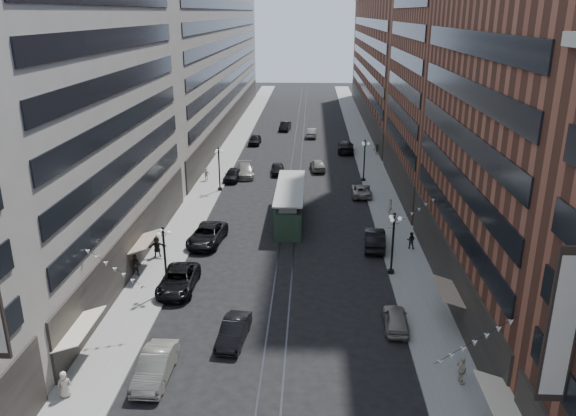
% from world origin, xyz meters
% --- Properties ---
extents(ground, '(220.00, 220.00, 0.00)m').
position_xyz_m(ground, '(0.00, 60.00, 0.00)').
color(ground, black).
rests_on(ground, ground).
extents(sidewalk_west, '(4.00, 180.00, 0.15)m').
position_xyz_m(sidewalk_west, '(-11.00, 70.00, 0.07)').
color(sidewalk_west, gray).
rests_on(sidewalk_west, ground).
extents(sidewalk_east, '(4.00, 180.00, 0.15)m').
position_xyz_m(sidewalk_east, '(11.00, 70.00, 0.07)').
color(sidewalk_east, gray).
rests_on(sidewalk_east, ground).
extents(rail_west, '(0.12, 180.00, 0.02)m').
position_xyz_m(rail_west, '(-0.70, 70.00, 0.01)').
color(rail_west, '#2D2D33').
rests_on(rail_west, ground).
extents(rail_east, '(0.12, 180.00, 0.02)m').
position_xyz_m(rail_east, '(0.70, 70.00, 0.01)').
color(rail_east, '#2D2D33').
rests_on(rail_east, ground).
extents(building_west_mid, '(8.00, 36.00, 28.00)m').
position_xyz_m(building_west_mid, '(-17.00, 33.00, 14.00)').
color(building_west_mid, gray).
rests_on(building_west_mid, ground).
extents(building_west_far, '(8.00, 90.00, 26.00)m').
position_xyz_m(building_west_far, '(-17.00, 96.00, 13.00)').
color(building_west_far, gray).
rests_on(building_west_far, ground).
extents(building_east_mid, '(8.00, 30.00, 24.00)m').
position_xyz_m(building_east_mid, '(17.00, 28.00, 12.00)').
color(building_east_mid, brown).
rests_on(building_east_mid, ground).
extents(building_east_tower, '(8.00, 26.00, 42.00)m').
position_xyz_m(building_east_tower, '(17.00, 56.00, 21.00)').
color(building_east_tower, brown).
rests_on(building_east_tower, ground).
extents(building_east_far, '(8.00, 72.00, 24.00)m').
position_xyz_m(building_east_far, '(17.00, 105.00, 12.00)').
color(building_east_far, brown).
rests_on(building_east_far, ground).
extents(lamppost_sw_far, '(1.03, 1.14, 5.52)m').
position_xyz_m(lamppost_sw_far, '(-9.20, 28.00, 3.10)').
color(lamppost_sw_far, black).
rests_on(lamppost_sw_far, sidewalk_west).
extents(lamppost_sw_mid, '(1.03, 1.14, 5.52)m').
position_xyz_m(lamppost_sw_mid, '(-9.20, 55.00, 3.10)').
color(lamppost_sw_mid, black).
rests_on(lamppost_sw_mid, sidewalk_west).
extents(lamppost_se_far, '(1.03, 1.14, 5.52)m').
position_xyz_m(lamppost_se_far, '(9.20, 32.00, 3.10)').
color(lamppost_se_far, black).
rests_on(lamppost_se_far, sidewalk_east).
extents(lamppost_se_mid, '(1.03, 1.14, 5.52)m').
position_xyz_m(lamppost_se_mid, '(9.20, 60.00, 3.10)').
color(lamppost_se_mid, black).
rests_on(lamppost_se_mid, sidewalk_east).
extents(streetcar, '(2.95, 13.32, 3.68)m').
position_xyz_m(streetcar, '(0.00, 45.30, 1.70)').
color(streetcar, '#253B29').
rests_on(streetcar, ground).
extents(car_1, '(1.87, 5.16, 1.69)m').
position_xyz_m(car_1, '(-7.15, 16.86, 0.85)').
color(car_1, slate).
rests_on(car_1, ground).
extents(car_2, '(2.79, 6.00, 1.67)m').
position_xyz_m(car_2, '(-8.40, 28.52, 0.83)').
color(car_2, black).
rests_on(car_2, ground).
extents(car_4, '(1.87, 4.29, 1.44)m').
position_xyz_m(car_4, '(8.40, 23.34, 0.72)').
color(car_4, gray).
rests_on(car_4, ground).
extents(car_5, '(2.08, 4.75, 1.52)m').
position_xyz_m(car_5, '(-2.90, 21.20, 0.76)').
color(car_5, black).
rests_on(car_5, ground).
extents(pedestrian_1, '(0.90, 0.67, 1.64)m').
position_xyz_m(pedestrian_1, '(-11.90, 14.74, 0.97)').
color(pedestrian_1, beige).
rests_on(pedestrian_1, sidewalk_west).
extents(pedestrian_2, '(0.93, 0.52, 1.90)m').
position_xyz_m(pedestrian_2, '(-12.50, 30.59, 1.10)').
color(pedestrian_2, black).
rests_on(pedestrian_2, sidewalk_west).
extents(pedestrian_4, '(0.72, 1.13, 1.79)m').
position_xyz_m(pedestrian_4, '(11.44, 16.98, 1.05)').
color(pedestrian_4, beige).
rests_on(pedestrian_4, sidewalk_east).
extents(car_7, '(3.57, 6.55, 1.74)m').
position_xyz_m(car_7, '(-7.79, 38.23, 0.87)').
color(car_7, black).
rests_on(car_7, ground).
extents(car_8, '(2.96, 5.90, 1.64)m').
position_xyz_m(car_8, '(-6.80, 61.89, 0.82)').
color(car_8, gray).
rests_on(car_8, ground).
extents(car_9, '(2.04, 4.77, 1.61)m').
position_xyz_m(car_9, '(-7.43, 81.54, 0.80)').
color(car_9, black).
rests_on(car_9, ground).
extents(car_10, '(2.35, 5.55, 1.78)m').
position_xyz_m(car_10, '(8.40, 37.88, 0.89)').
color(car_10, black).
rests_on(car_10, ground).
extents(car_11, '(2.42, 5.11, 1.41)m').
position_xyz_m(car_11, '(8.40, 53.83, 0.70)').
color(car_11, gray).
rests_on(car_11, ground).
extents(car_12, '(2.91, 6.32, 1.79)m').
position_xyz_m(car_12, '(7.74, 76.50, 0.89)').
color(car_12, black).
rests_on(car_12, ground).
extents(car_13, '(2.12, 4.53, 1.50)m').
position_xyz_m(car_13, '(-2.42, 63.22, 0.75)').
color(car_13, black).
rests_on(car_13, ground).
extents(car_14, '(2.07, 5.08, 1.64)m').
position_xyz_m(car_14, '(2.29, 87.86, 0.82)').
color(car_14, gray).
rests_on(car_14, ground).
extents(pedestrian_5, '(1.83, 0.88, 1.90)m').
position_xyz_m(pedestrian_5, '(-11.74, 34.59, 1.10)').
color(pedestrian_5, black).
rests_on(pedestrian_5, sidewalk_west).
extents(pedestrian_6, '(0.97, 0.44, 1.65)m').
position_xyz_m(pedestrian_6, '(-11.66, 59.17, 0.98)').
color(pedestrian_6, '#BBB29B').
rests_on(pedestrian_6, sidewalk_west).
extents(pedestrian_7, '(0.90, 0.65, 1.65)m').
position_xyz_m(pedestrian_7, '(11.75, 37.47, 0.98)').
color(pedestrian_7, black).
rests_on(pedestrian_7, sidewalk_east).
extents(pedestrian_8, '(0.79, 0.76, 1.82)m').
position_xyz_m(pedestrian_8, '(10.99, 47.09, 1.06)').
color(pedestrian_8, beige).
rests_on(pedestrian_8, sidewalk_east).
extents(pedestrian_9, '(1.11, 0.62, 1.63)m').
position_xyz_m(pedestrian_9, '(12.50, 74.73, 0.97)').
color(pedestrian_9, black).
rests_on(pedestrian_9, sidewalk_east).
extents(car_extra_0, '(2.40, 4.94, 1.62)m').
position_xyz_m(car_extra_0, '(-8.23, 59.86, 0.81)').
color(car_extra_0, black).
rests_on(car_extra_0, ground).
extents(car_extra_1, '(2.39, 4.97, 1.64)m').
position_xyz_m(car_extra_1, '(3.18, 65.32, 0.82)').
color(car_extra_1, slate).
rests_on(car_extra_1, ground).
extents(car_extra_2, '(2.22, 5.11, 1.63)m').
position_xyz_m(car_extra_2, '(-2.82, 93.71, 0.82)').
color(car_extra_2, black).
rests_on(car_extra_2, ground).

